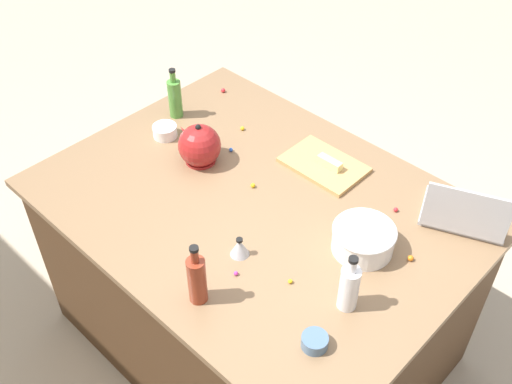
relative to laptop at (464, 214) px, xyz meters
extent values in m
plane|color=#B7A88E|center=(0.64, 0.45, -0.95)|extent=(12.00, 12.00, 0.00)
cube|color=#4C331E|center=(0.64, 0.45, -0.51)|extent=(1.60, 1.18, 0.87)
cube|color=#846647|center=(0.64, 0.45, -0.06)|extent=(1.66, 1.24, 0.03)
cube|color=#B7B7BC|center=(0.01, -0.04, -0.04)|extent=(0.37, 0.32, 0.02)
cube|color=black|center=(0.02, -0.04, -0.03)|extent=(0.31, 0.25, 0.00)
cube|color=#B7B7BC|center=(-0.03, 0.07, 0.07)|extent=(0.28, 0.13, 0.20)
cube|color=silver|center=(-0.03, 0.07, 0.07)|extent=(0.25, 0.11, 0.18)
cylinder|color=white|center=(0.19, 0.37, 0.00)|extent=(0.22, 0.22, 0.09)
cylinder|color=black|center=(0.19, 0.37, 0.01)|extent=(0.18, 0.18, 0.08)
torus|color=white|center=(0.19, 0.37, 0.05)|extent=(0.23, 0.23, 0.01)
cylinder|color=#4C8C38|center=(1.31, 0.28, 0.04)|extent=(0.06, 0.06, 0.18)
cylinder|color=#4C8C38|center=(1.31, 0.28, 0.16)|extent=(0.03, 0.03, 0.05)
cylinder|color=black|center=(1.31, 0.28, 0.19)|extent=(0.03, 0.03, 0.01)
cylinder|color=maroon|center=(0.45, 0.93, 0.05)|extent=(0.06, 0.06, 0.18)
cylinder|color=maroon|center=(0.45, 0.93, 0.16)|extent=(0.03, 0.03, 0.05)
cylinder|color=black|center=(0.45, 0.93, 0.20)|extent=(0.03, 0.03, 0.01)
cylinder|color=white|center=(0.08, 0.61, 0.04)|extent=(0.07, 0.07, 0.17)
cylinder|color=white|center=(0.08, 0.61, 0.15)|extent=(0.03, 0.03, 0.05)
cylinder|color=black|center=(0.08, 0.61, 0.18)|extent=(0.03, 0.03, 0.01)
cylinder|color=maroon|center=(0.99, 0.43, -0.04)|extent=(0.13, 0.13, 0.01)
sphere|color=maroon|center=(0.99, 0.43, 0.03)|extent=(0.18, 0.18, 0.18)
cone|color=maroon|center=(1.07, 0.43, 0.05)|extent=(0.08, 0.03, 0.07)
sphere|color=black|center=(0.99, 0.43, 0.13)|extent=(0.02, 0.02, 0.02)
cube|color=tan|center=(0.59, 0.10, -0.04)|extent=(0.33, 0.23, 0.02)
cube|color=#F4E58C|center=(0.56, 0.10, -0.01)|extent=(0.11, 0.04, 0.04)
cylinder|color=slate|center=(0.06, 0.80, -0.03)|extent=(0.08, 0.08, 0.04)
cylinder|color=white|center=(1.23, 0.42, -0.02)|extent=(0.11, 0.11, 0.05)
cone|color=#B2B2B7|center=(0.49, 0.69, -0.01)|extent=(0.07, 0.07, 0.07)
cylinder|color=black|center=(0.49, 0.69, 0.03)|extent=(0.02, 0.02, 0.01)
sphere|color=blue|center=(0.94, 0.30, -0.04)|extent=(0.02, 0.02, 0.02)
sphere|color=red|center=(1.30, 0.00, -0.04)|extent=(0.02, 0.02, 0.02)
sphere|color=yellow|center=(0.28, 0.67, -0.04)|extent=(0.02, 0.02, 0.02)
sphere|color=orange|center=(0.04, 0.30, -0.04)|extent=(0.02, 0.02, 0.02)
sphere|color=#CC3399|center=(0.43, 0.77, -0.04)|extent=(0.02, 0.02, 0.02)
sphere|color=red|center=(0.22, 0.12, -0.04)|extent=(0.02, 0.02, 0.02)
sphere|color=yellow|center=(1.01, 0.15, -0.04)|extent=(0.02, 0.02, 0.02)
sphere|color=yellow|center=(0.71, 0.40, -0.04)|extent=(0.02, 0.02, 0.02)
camera|label=1|loc=(-0.55, 1.70, 1.57)|focal=42.37mm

